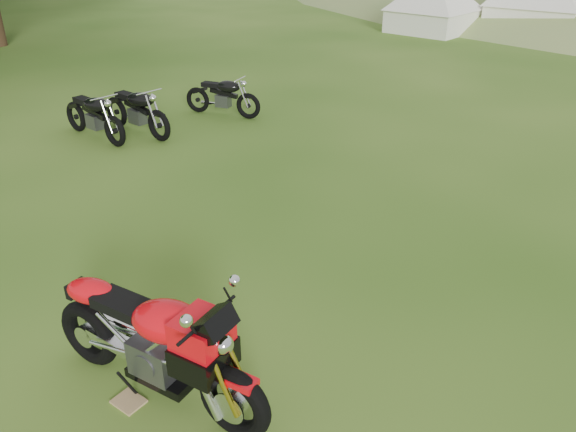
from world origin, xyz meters
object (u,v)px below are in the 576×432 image
(vintage_moto_c, at_px, (93,114))
(sport_motorcycle, at_px, (152,335))
(vintage_moto_b, at_px, (136,109))
(vintage_moto_d, at_px, (222,95))
(tent_left, at_px, (434,0))
(plywood_board, at_px, (129,401))

(vintage_moto_c, bearing_deg, sport_motorcycle, -28.06)
(sport_motorcycle, distance_m, vintage_moto_b, 7.47)
(vintage_moto_c, distance_m, vintage_moto_d, 2.84)
(vintage_moto_c, xyz_separation_m, vintage_moto_d, (1.77, 2.22, -0.04))
(vintage_moto_d, relative_size, tent_left, 0.64)
(sport_motorcycle, bearing_deg, plywood_board, -126.87)
(vintage_moto_b, distance_m, vintage_moto_c, 0.83)
(sport_motorcycle, bearing_deg, vintage_moto_c, 141.84)
(vintage_moto_d, xyz_separation_m, tent_left, (3.31, 12.81, 0.74))
(sport_motorcycle, height_order, vintage_moto_b, sport_motorcycle)
(sport_motorcycle, height_order, vintage_moto_c, sport_motorcycle)
(plywood_board, xyz_separation_m, vintage_moto_d, (-2.73, 8.12, 0.46))
(vintage_moto_b, relative_size, tent_left, 0.71)
(vintage_moto_c, distance_m, tent_left, 15.88)
(vintage_moto_b, height_order, vintage_moto_d, vintage_moto_b)
(vintage_moto_b, bearing_deg, tent_left, 94.65)
(vintage_moto_b, bearing_deg, vintage_moto_c, -118.00)
(vintage_moto_b, relative_size, vintage_moto_c, 1.02)
(sport_motorcycle, relative_size, plywood_board, 8.37)
(vintage_moto_c, xyz_separation_m, tent_left, (5.08, 15.03, 0.70))
(tent_left, bearing_deg, plywood_board, -68.13)
(vintage_moto_c, bearing_deg, vintage_moto_d, 73.84)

